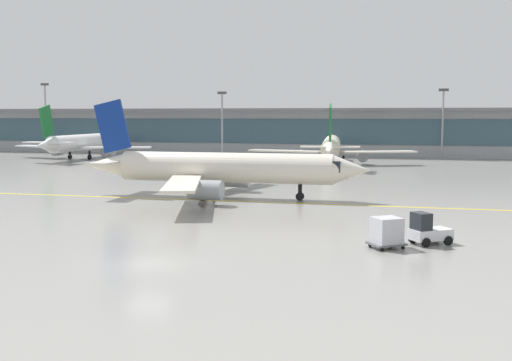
{
  "coord_description": "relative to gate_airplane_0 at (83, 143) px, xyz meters",
  "views": [
    {
      "loc": [
        13.74,
        -30.97,
        8.33
      ],
      "look_at": [
        2.19,
        16.66,
        3.0
      ],
      "focal_mm": 42.62,
      "sensor_mm": 36.0,
      "label": 1
    }
  ],
  "objects": [
    {
      "name": "apron_light_mast_2",
      "position": [
        66.32,
        14.11,
        4.24
      ],
      "size": [
        1.8,
        0.36,
        13.14
      ],
      "color": "gray",
      "rests_on": "ground_plane"
    },
    {
      "name": "taxiing_regional_jet",
      "position": [
        41.71,
        -46.63,
        -0.04
      ],
      "size": [
        29.86,
        27.86,
        9.92
      ],
      "rotation": [
        0.0,
        0.0,
        0.01
      ],
      "color": "silver",
      "rests_on": "ground_plane"
    },
    {
      "name": "ground_plane",
      "position": [
        45.53,
        -73.59,
        -3.01
      ],
      "size": [
        400.0,
        400.0,
        0.0
      ],
      "primitive_type": "plane",
      "color": "gray"
    },
    {
      "name": "cargo_dolly_lead",
      "position": [
        58.41,
        -66.29,
        -1.96
      ],
      "size": [
        2.64,
        2.51,
        1.94
      ],
      "rotation": [
        0.0,
        0.0,
        0.6
      ],
      "color": "#595B60",
      "rests_on": "ground_plane"
    },
    {
      "name": "apron_light_mast_1",
      "position": [
        24.14,
        11.65,
        4.1
      ],
      "size": [
        1.8,
        0.36,
        12.87
      ],
      "color": "gray",
      "rests_on": "ground_plane"
    },
    {
      "name": "terminal_concourse",
      "position": [
        45.53,
        21.16,
        1.91
      ],
      "size": [
        189.88,
        11.0,
        9.6
      ],
      "color": "#9EA3A8",
      "rests_on": "ground_plane"
    },
    {
      "name": "taxiway_centreline_stripe",
      "position": [
        42.1,
        -48.63,
        -3.01
      ],
      "size": [
        110.0,
        1.05,
        0.01
      ],
      "primitive_type": "cube",
      "rotation": [
        0.0,
        0.0,
        0.01
      ],
      "color": "yellow",
      "rests_on": "ground_plane"
    },
    {
      "name": "gate_airplane_0",
      "position": [
        0.0,
        0.0,
        0.0
      ],
      "size": [
        28.2,
        30.21,
        10.04
      ],
      "rotation": [
        0.0,
        0.0,
        1.57
      ],
      "color": "white",
      "rests_on": "ground_plane"
    },
    {
      "name": "gate_airplane_1",
      "position": [
        47.54,
        -2.6,
        -0.02
      ],
      "size": [
        27.9,
        30.15,
        9.98
      ],
      "rotation": [
        0.0,
        0.0,
        1.67
      ],
      "color": "silver",
      "rests_on": "ground_plane"
    },
    {
      "name": "baggage_tug",
      "position": [
        60.95,
        -64.55,
        -2.12
      ],
      "size": [
        2.94,
        2.63,
        2.1
      ],
      "rotation": [
        0.0,
        0.0,
        0.6
      ],
      "color": "silver",
      "rests_on": "ground_plane"
    },
    {
      "name": "apron_light_mast_0",
      "position": [
        -16.93,
        14.29,
        5.25
      ],
      "size": [
        1.8,
        0.36,
        15.13
      ],
      "color": "gray",
      "rests_on": "ground_plane"
    }
  ]
}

